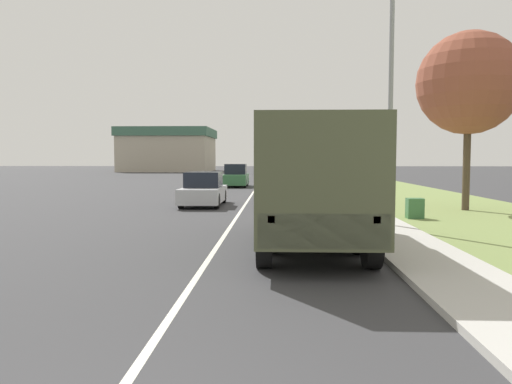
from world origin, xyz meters
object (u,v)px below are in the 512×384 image
Objects in this scene: car_nearest_ahead at (204,190)px; car_second_ahead at (236,177)px; lamp_post at (384,71)px; military_truck at (311,178)px.

car_second_ahead is at bearing 89.04° from car_nearest_ahead.
car_nearest_ahead is 1.04× the size of car_second_ahead.
car_nearest_ahead is 10.30m from lamp_post.
lamp_post is (6.13, -21.72, 3.90)m from car_second_ahead.
car_second_ahead is at bearing 105.75° from lamp_post.
military_truck reaches higher than car_nearest_ahead.
military_truck is 0.87× the size of lamp_post.
military_truck is 1.63× the size of car_nearest_ahead.
car_nearest_ahead is (-4.01, 10.41, -0.96)m from military_truck.
military_truck is at bearing -68.93° from car_nearest_ahead.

